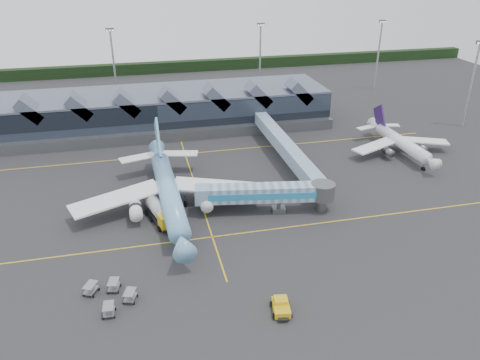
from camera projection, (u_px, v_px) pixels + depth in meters
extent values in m
plane|color=#252427|center=(204.00, 213.00, 84.11)|extent=(260.00, 260.00, 0.00)
cube|color=gold|center=(212.00, 237.00, 77.13)|extent=(120.00, 0.25, 0.01)
cube|color=gold|center=(185.00, 154.00, 108.56)|extent=(120.00, 0.25, 0.01)
cube|color=gold|center=(196.00, 188.00, 92.84)|extent=(0.25, 60.00, 0.01)
cube|color=black|center=(158.00, 68.00, 179.27)|extent=(260.00, 4.00, 4.00)
cube|color=black|center=(156.00, 111.00, 123.01)|extent=(90.00, 20.00, 9.00)
cube|color=slate|center=(154.00, 93.00, 120.93)|extent=(90.00, 20.00, 0.60)
cube|color=#5B5E63|center=(160.00, 137.00, 114.82)|extent=(90.00, 2.50, 2.60)
cube|color=slate|center=(30.00, 109.00, 108.83)|extent=(6.43, 6.00, 6.43)
cube|color=slate|center=(80.00, 106.00, 111.09)|extent=(6.43, 6.00, 6.43)
cube|color=slate|center=(127.00, 102.00, 113.34)|extent=(6.43, 6.00, 6.43)
cube|color=slate|center=(172.00, 100.00, 115.59)|extent=(6.43, 6.00, 6.43)
cube|color=slate|center=(216.00, 97.00, 117.84)|extent=(6.43, 6.00, 6.43)
cube|color=slate|center=(258.00, 94.00, 120.10)|extent=(6.43, 6.00, 6.43)
cube|color=slate|center=(299.00, 91.00, 122.35)|extent=(6.43, 6.00, 6.43)
cylinder|color=#9A9CA2|center=(114.00, 68.00, 139.04)|extent=(0.56, 0.56, 22.00)
cube|color=#5B5E63|center=(110.00, 30.00, 134.17)|extent=(2.40, 0.50, 0.90)
cylinder|color=#9A9CA2|center=(260.00, 61.00, 148.26)|extent=(0.56, 0.56, 22.00)
cube|color=#5B5E63|center=(261.00, 24.00, 143.39)|extent=(2.40, 0.50, 0.90)
cylinder|color=#9A9CA2|center=(378.00, 56.00, 154.70)|extent=(0.56, 0.56, 22.00)
cube|color=#5B5E63|center=(383.00, 21.00, 149.84)|extent=(2.40, 0.50, 0.90)
cylinder|color=#9A9CA2|center=(471.00, 86.00, 120.80)|extent=(0.56, 0.56, 22.00)
cylinder|color=#699CD5|center=(169.00, 192.00, 83.12)|extent=(4.29, 28.88, 3.55)
cone|color=#699CD5|center=(183.00, 244.00, 68.49)|extent=(3.68, 5.03, 3.55)
cube|color=black|center=(183.00, 242.00, 67.62)|extent=(1.36, 0.37, 0.48)
cone|color=#699CD5|center=(158.00, 153.00, 98.34)|extent=(3.72, 6.67, 3.55)
cube|color=white|center=(116.00, 198.00, 82.36)|extent=(17.01, 10.43, 1.17)
cube|color=white|center=(217.00, 187.00, 86.50)|extent=(17.00, 9.72, 1.17)
cylinder|color=white|center=(136.00, 209.00, 80.62)|extent=(2.33, 4.99, 2.20)
cylinder|color=white|center=(205.00, 201.00, 83.38)|extent=(2.33, 4.99, 2.20)
cube|color=#699CD5|center=(158.00, 140.00, 95.28)|extent=(0.65, 9.10, 9.79)
cube|color=white|center=(138.00, 158.00, 96.28)|extent=(7.90, 4.75, 0.23)
cube|color=white|center=(180.00, 153.00, 98.27)|extent=(7.85, 4.42, 0.23)
cylinder|color=#5B5E63|center=(180.00, 248.00, 72.58)|extent=(0.26, 0.26, 2.06)
cylinder|color=#5B5E63|center=(152.00, 205.00, 84.74)|extent=(0.26, 0.26, 2.06)
cylinder|color=#5B5E63|center=(185.00, 201.00, 86.11)|extent=(0.26, 0.26, 2.06)
cylinder|color=black|center=(181.00, 251.00, 72.87)|extent=(0.45, 1.33, 1.32)
cylinder|color=white|center=(402.00, 143.00, 106.92)|extent=(3.29, 19.02, 2.71)
cone|color=white|center=(432.00, 162.00, 97.31)|extent=(2.81, 3.33, 2.71)
cube|color=black|center=(433.00, 160.00, 96.70)|extent=(1.04, 0.37, 0.48)
cone|color=white|center=(376.00, 125.00, 116.92)|extent=(2.84, 4.41, 2.71)
cube|color=white|center=(375.00, 146.00, 106.42)|extent=(11.79, 7.12, 0.90)
cube|color=white|center=(423.00, 141.00, 109.35)|extent=(11.80, 6.53, 0.90)
cylinder|color=#5B5E63|center=(388.00, 151.00, 105.28)|extent=(1.78, 3.30, 1.68)
cylinder|color=#5B5E63|center=(421.00, 148.00, 107.24)|extent=(1.78, 3.30, 1.68)
cube|color=#311A50|center=(380.00, 117.00, 114.87)|extent=(0.59, 6.09, 6.60)
cube|color=white|center=(367.00, 127.00, 115.51)|extent=(5.48, 3.22, 0.23)
cube|color=white|center=(389.00, 125.00, 116.92)|extent=(5.45, 2.95, 0.23)
cylinder|color=#5B5E63|center=(424.00, 167.00, 100.13)|extent=(0.25, 0.25, 1.57)
cylinder|color=#5B5E63|center=(390.00, 151.00, 108.04)|extent=(0.25, 0.25, 1.57)
cylinder|color=#5B5E63|center=(407.00, 149.00, 109.10)|extent=(0.25, 0.25, 1.57)
cylinder|color=black|center=(423.00, 169.00, 100.35)|extent=(0.44, 1.01, 1.00)
cube|color=#6686AA|center=(263.00, 193.00, 82.75)|extent=(19.75, 6.15, 2.83)
cube|color=#2584BC|center=(264.00, 197.00, 81.39)|extent=(19.29, 3.38, 1.17)
cube|color=#6686AA|center=(202.00, 195.00, 82.14)|extent=(3.03, 3.51, 2.93)
cylinder|color=#5B5E63|center=(279.00, 202.00, 83.78)|extent=(0.68, 0.68, 3.92)
cube|color=#5B5E63|center=(279.00, 209.00, 84.45)|extent=(2.64, 2.32, 0.88)
cylinder|color=black|center=(273.00, 210.00, 84.44)|extent=(0.53, 0.93, 0.88)
cylinder|color=black|center=(284.00, 210.00, 84.55)|extent=(0.53, 0.93, 0.88)
cylinder|color=#5B5E63|center=(323.00, 191.00, 83.35)|extent=(4.30, 4.30, 2.93)
cylinder|color=#5B5E63|center=(322.00, 201.00, 84.22)|extent=(1.76, 1.76, 3.92)
cube|color=black|center=(160.00, 217.00, 81.30)|extent=(5.06, 9.68, 0.52)
cube|color=gold|center=(167.00, 221.00, 78.06)|extent=(3.04, 2.90, 2.29)
cube|color=black|center=(169.00, 221.00, 77.18)|extent=(2.24, 0.80, 1.04)
cylinder|color=#B9B9BE|center=(156.00, 207.00, 81.65)|extent=(4.01, 6.46, 2.39)
sphere|color=#B9B9BE|center=(150.00, 200.00, 83.99)|extent=(2.29, 2.29, 2.29)
sphere|color=#B9B9BE|center=(163.00, 215.00, 79.30)|extent=(2.29, 2.29, 2.29)
cylinder|color=black|center=(159.00, 229.00, 78.40)|extent=(0.65, 1.10, 1.04)
cylinder|color=black|center=(174.00, 225.00, 79.56)|extent=(0.65, 1.10, 1.04)
cylinder|color=black|center=(152.00, 219.00, 81.24)|extent=(0.65, 1.10, 1.04)
cylinder|color=black|center=(166.00, 215.00, 82.40)|extent=(0.65, 1.10, 1.04)
cylinder|color=black|center=(147.00, 213.00, 83.26)|extent=(0.65, 1.10, 1.04)
cylinder|color=black|center=(160.00, 209.00, 84.42)|extent=(0.65, 1.10, 1.04)
cube|color=gold|center=(281.00, 308.00, 60.93)|extent=(2.61, 3.73, 0.96)
cube|color=gold|center=(281.00, 300.00, 61.12)|extent=(1.94, 1.78, 0.67)
cube|color=black|center=(283.00, 319.00, 59.41)|extent=(1.44, 0.96, 0.29)
cylinder|color=black|center=(274.00, 316.00, 59.95)|extent=(0.40, 0.80, 0.77)
cylinder|color=black|center=(291.00, 315.00, 60.10)|extent=(0.40, 0.80, 0.77)
cylinder|color=black|center=(271.00, 304.00, 62.01)|extent=(0.40, 0.80, 0.77)
cylinder|color=black|center=(288.00, 303.00, 62.16)|extent=(0.40, 0.80, 0.77)
cube|color=gray|center=(114.00, 287.00, 64.90)|extent=(1.78, 2.37, 0.15)
cube|color=gray|center=(113.00, 281.00, 64.49)|extent=(1.78, 2.37, 0.08)
cylinder|color=black|center=(121.00, 285.00, 65.76)|extent=(0.19, 0.37, 0.35)
cube|color=gray|center=(130.00, 297.00, 62.94)|extent=(1.95, 2.45, 0.15)
cube|color=gray|center=(130.00, 292.00, 62.53)|extent=(1.95, 2.45, 0.08)
cylinder|color=black|center=(137.00, 296.00, 63.74)|extent=(0.22, 0.37, 0.35)
cube|color=gray|center=(91.00, 290.00, 64.26)|extent=(2.17, 2.52, 0.15)
cube|color=gray|center=(90.00, 285.00, 63.85)|extent=(2.17, 2.52, 0.08)
cylinder|color=black|center=(99.00, 289.00, 64.94)|extent=(0.26, 0.36, 0.35)
cube|color=gray|center=(109.00, 311.00, 60.49)|extent=(1.50, 2.22, 0.15)
cube|color=gray|center=(108.00, 306.00, 60.08)|extent=(1.50, 2.22, 0.08)
cylinder|color=black|center=(116.00, 309.00, 61.44)|extent=(0.14, 0.36, 0.35)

